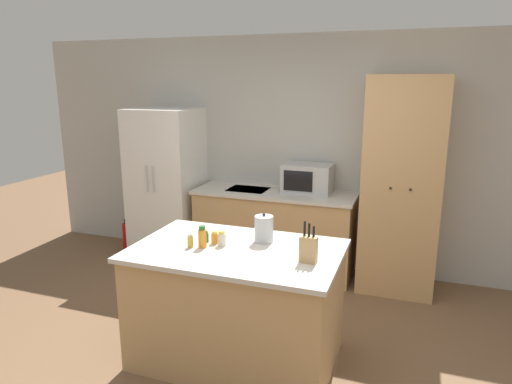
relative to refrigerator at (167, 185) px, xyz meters
The scene contains 15 objects.
ground_plane 2.80m from the refrigerator, 47.68° to the right, with size 14.00×14.00×0.00m, color brown.
wall_back 1.87m from the refrigerator, 11.62° to the left, with size 7.20×0.06×2.60m.
refrigerator is the anchor object (origin of this frame).
back_counter 1.40m from the refrigerator, ahead, with size 1.78×0.64×0.92m.
pantry_cabinet 2.66m from the refrigerator, ahead, with size 0.74×0.63×2.16m.
kitchen_island 2.36m from the refrigerator, 47.01° to the right, with size 1.53×0.98×0.90m.
microwave 1.69m from the refrigerator, ahead, with size 0.52×0.37×0.31m.
knife_block 2.78m from the refrigerator, 39.70° to the right, with size 0.12×0.06×0.29m.
spice_bottle_tall_dark 2.10m from the refrigerator, 51.66° to the right, with size 0.06×0.06×0.08m.
spice_bottle_short_red 2.16m from the refrigerator, 49.96° to the right, with size 0.05×0.05×0.10m.
spice_bottle_amber_oil 2.21m from the refrigerator, 52.78° to the right, with size 0.06×0.06×0.17m.
spice_bottle_green_herb 2.18m from the refrigerator, 55.01° to the right, with size 0.04×0.04×0.11m.
spice_bottle_pale_salt 2.22m from the refrigerator, 49.03° to the right, with size 0.06×0.06×0.12m.
kettle 2.28m from the refrigerator, 40.78° to the right, with size 0.14×0.14×0.23m.
fire_extinguisher 0.96m from the refrigerator, behind, with size 0.10×0.10×0.40m.
Camera 1 is at (0.99, -2.66, 2.10)m, focal length 32.00 mm.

